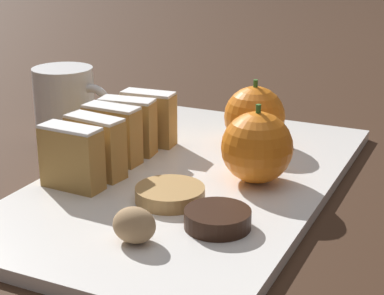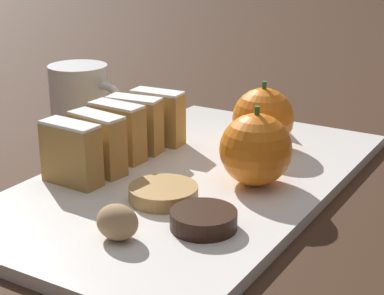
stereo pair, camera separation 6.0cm
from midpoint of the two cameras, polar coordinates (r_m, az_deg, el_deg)
ground_plane at (r=0.65m, az=-2.64°, el=-3.53°), size 6.00×6.00×0.00m
serving_platter at (r=0.65m, az=-2.65°, el=-3.04°), size 0.27×0.46×0.01m
stollen_slice_front at (r=0.62m, az=-13.39°, el=-0.92°), size 0.06×0.03×0.06m
stollen_slice_second at (r=0.65m, az=-11.21°, el=0.04°), size 0.06×0.03×0.06m
stollen_slice_third at (r=0.68m, az=-9.83°, el=1.02°), size 0.06×0.03×0.06m
stollen_slice_fourth at (r=0.71m, az=-8.17°, el=1.86°), size 0.06×0.03×0.06m
stollen_slice_fifth at (r=0.73m, az=-6.22°, el=2.57°), size 0.06×0.03×0.06m
orange_near at (r=0.62m, az=3.06°, el=-0.04°), size 0.07×0.07×0.08m
orange_far at (r=0.72m, az=3.22°, el=2.73°), size 0.07×0.07×0.08m
walnut at (r=0.52m, az=-8.51°, el=-6.91°), size 0.04×0.03×0.03m
chocolate_cookie at (r=0.54m, az=-0.92°, el=-6.42°), size 0.06×0.06×0.02m
gingerbread_cookie at (r=0.59m, az=-4.90°, el=-4.20°), size 0.06×0.06×0.01m
evergreen_sprig at (r=0.79m, az=3.80°, el=3.58°), size 0.04×0.04×0.05m
coffee_mug at (r=0.80m, az=-13.27°, el=3.74°), size 0.10×0.07×0.09m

